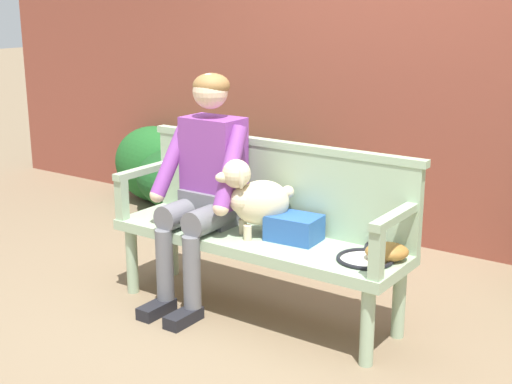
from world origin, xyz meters
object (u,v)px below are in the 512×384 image
at_px(garden_bench, 256,246).
at_px(baseball_glove, 387,252).
at_px(person_seated, 205,180).
at_px(tennis_racket, 366,257).
at_px(sports_bag, 294,228).
at_px(dog_on_bench, 255,198).

distance_m(garden_bench, baseball_glove, 0.77).
height_order(person_seated, tennis_racket, person_seated).
xyz_separation_m(garden_bench, baseball_glove, (0.76, 0.06, 0.11)).
bearing_deg(tennis_racket, sports_bag, 175.13).
height_order(tennis_racket, sports_bag, sports_bag).
xyz_separation_m(dog_on_bench, tennis_racket, (0.66, 0.03, -0.21)).
height_order(person_seated, dog_on_bench, person_seated).
bearing_deg(person_seated, baseball_glove, 3.64).
bearing_deg(dog_on_bench, sports_bag, 16.78).
bearing_deg(tennis_racket, garden_bench, -178.58).
relative_size(dog_on_bench, tennis_racket, 0.76).
bearing_deg(dog_on_bench, person_seated, -179.59).
height_order(dog_on_bench, baseball_glove, dog_on_bench).
bearing_deg(baseball_glove, person_seated, 149.18).
height_order(baseball_glove, sports_bag, sports_bag).
xyz_separation_m(garden_bench, tennis_racket, (0.66, 0.02, 0.07)).
distance_m(person_seated, baseball_glove, 1.13).
bearing_deg(person_seated, tennis_racket, 1.61).
relative_size(tennis_racket, baseball_glove, 2.63).
xyz_separation_m(garden_bench, dog_on_bench, (0.00, -0.01, 0.28)).
distance_m(dog_on_bench, tennis_racket, 0.70).
bearing_deg(dog_on_bench, tennis_racket, 2.24).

